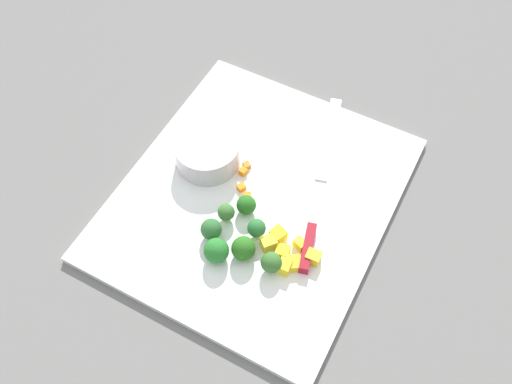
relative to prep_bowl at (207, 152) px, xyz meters
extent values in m
plane|color=slate|center=(0.02, 0.10, -0.03)|extent=(4.00, 4.00, 0.00)
cube|color=white|center=(0.02, 0.10, -0.03)|extent=(0.46, 0.40, 0.01)
cylinder|color=#BCB8BC|center=(0.00, 0.00, 0.00)|extent=(0.10, 0.10, 0.04)
cube|color=silver|center=(-0.13, 0.15, -0.02)|extent=(0.17, 0.07, 0.00)
cube|color=maroon|center=(0.07, 0.21, -0.01)|extent=(0.08, 0.03, 0.02)
cube|color=orange|center=(0.02, 0.07, -0.02)|extent=(0.02, 0.02, 0.01)
cube|color=orange|center=(-0.02, 0.06, -0.02)|extent=(0.02, 0.02, 0.01)
cube|color=orange|center=(0.00, 0.06, -0.02)|extent=(0.01, 0.01, 0.01)
cube|color=orange|center=(0.03, 0.09, -0.02)|extent=(0.02, 0.02, 0.01)
cube|color=yellow|center=(0.09, 0.18, -0.01)|extent=(0.02, 0.02, 0.01)
cube|color=yellow|center=(0.08, 0.23, -0.01)|extent=(0.02, 0.02, 0.02)
cube|color=yellow|center=(0.09, 0.16, -0.01)|extent=(0.03, 0.03, 0.02)
cube|color=yellow|center=(0.12, 0.20, -0.01)|extent=(0.02, 0.02, 0.02)
cube|color=yellow|center=(0.07, 0.16, -0.01)|extent=(0.03, 0.03, 0.02)
cube|color=yellow|center=(0.10, 0.20, -0.01)|extent=(0.03, 0.03, 0.02)
cube|color=yellow|center=(0.07, 0.20, -0.01)|extent=(0.02, 0.02, 0.02)
cylinder|color=#89AC61|center=(0.12, 0.08, -0.02)|extent=(0.01, 0.01, 0.01)
sphere|color=#2C652F|center=(0.12, 0.08, 0.00)|extent=(0.03, 0.03, 0.03)
cylinder|color=#94C26B|center=(0.12, 0.13, -0.02)|extent=(0.01, 0.01, 0.01)
sphere|color=#27681C|center=(0.12, 0.13, 0.00)|extent=(0.04, 0.04, 0.04)
cylinder|color=#93AF59|center=(0.08, 0.08, -0.02)|extent=(0.01, 0.01, 0.01)
sphere|color=#396D2E|center=(0.08, 0.08, 0.00)|extent=(0.03, 0.03, 0.03)
cylinder|color=#88B75C|center=(0.08, 0.13, -0.02)|extent=(0.01, 0.01, 0.01)
sphere|color=#296B31|center=(0.08, 0.13, 0.00)|extent=(0.03, 0.03, 0.03)
cylinder|color=#93B267|center=(0.12, 0.18, -0.02)|extent=(0.01, 0.01, 0.01)
sphere|color=#356A2B|center=(0.12, 0.18, 0.00)|extent=(0.03, 0.03, 0.03)
cylinder|color=#95BC6D|center=(0.14, 0.10, -0.02)|extent=(0.01, 0.01, 0.01)
sphere|color=#26752B|center=(0.14, 0.10, 0.00)|extent=(0.04, 0.04, 0.04)
cylinder|color=#87AC65|center=(0.05, 0.10, -0.02)|extent=(0.01, 0.01, 0.01)
sphere|color=#23661E|center=(0.05, 0.10, -0.01)|extent=(0.03, 0.03, 0.03)
camera|label=1|loc=(0.45, 0.33, 0.73)|focal=40.31mm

